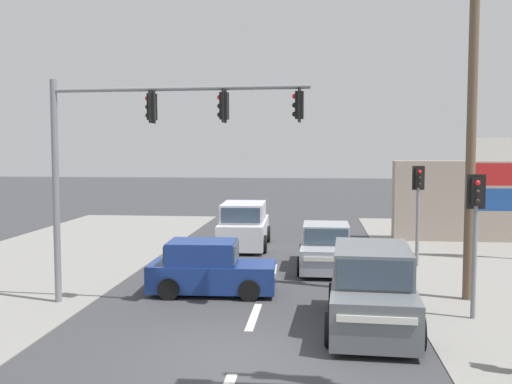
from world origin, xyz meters
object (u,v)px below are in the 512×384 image
object	(u,v)px
utility_pole_midground_right	(472,91)
sedan_oncoming_near	(326,248)
pedestal_signal_right_kerb	(475,221)
shopping_plaza_sign	(495,180)
suv_receding_far	(244,226)
hatchback_crossing_left	(210,269)
pedestal_signal_far_median	(418,198)
traffic_signal_mast	(140,142)
suv_oncoming_mid	(372,290)

from	to	relation	value
utility_pole_midground_right	sedan_oncoming_near	distance (m)	7.44
pedestal_signal_right_kerb	utility_pole_midground_right	bearing A→B (deg)	80.43
pedestal_signal_right_kerb	shopping_plaza_sign	world-z (taller)	shopping_plaza_sign
sedan_oncoming_near	shopping_plaza_sign	bearing A→B (deg)	20.69
pedestal_signal_right_kerb	suv_receding_far	xyz separation A→B (m)	(-6.87, 9.95, -1.53)
utility_pole_midground_right	sedan_oncoming_near	bearing A→B (deg)	134.15
sedan_oncoming_near	suv_receding_far	distance (m)	5.32
utility_pole_midground_right	suv_receding_far	world-z (taller)	utility_pole_midground_right
shopping_plaza_sign	sedan_oncoming_near	xyz separation A→B (m)	(-6.30, -2.38, -2.28)
utility_pole_midground_right	sedan_oncoming_near	world-z (taller)	utility_pole_midground_right
hatchback_crossing_left	pedestal_signal_far_median	bearing A→B (deg)	34.84
traffic_signal_mast	pedestal_signal_right_kerb	world-z (taller)	traffic_signal_mast
utility_pole_midground_right	suv_receding_far	size ratio (longest dim) A/B	2.39
hatchback_crossing_left	suv_receding_far	world-z (taller)	suv_receding_far
utility_pole_midground_right	shopping_plaza_sign	distance (m)	7.32
pedestal_signal_far_median	hatchback_crossing_left	world-z (taller)	pedestal_signal_far_median
utility_pole_midground_right	sedan_oncoming_near	size ratio (longest dim) A/B	2.58
traffic_signal_mast	utility_pole_midground_right	bearing A→B (deg)	10.10
shopping_plaza_sign	sedan_oncoming_near	size ratio (longest dim) A/B	1.08
pedestal_signal_far_median	shopping_plaza_sign	world-z (taller)	shopping_plaza_sign
suv_oncoming_mid	hatchback_crossing_left	xyz separation A→B (m)	(-4.34, 2.86, -0.18)
utility_pole_midground_right	suv_oncoming_mid	world-z (taller)	utility_pole_midground_right
traffic_signal_mast	hatchback_crossing_left	bearing A→B (deg)	45.55
pedestal_signal_far_median	suv_receding_far	bearing A→B (deg)	152.23
traffic_signal_mast	suv_oncoming_mid	size ratio (longest dim) A/B	1.49
pedestal_signal_far_median	suv_oncoming_mid	xyz separation A→B (m)	(-2.24, -7.44, -1.53)
traffic_signal_mast	suv_oncoming_mid	distance (m)	6.95
traffic_signal_mast	pedestal_signal_far_median	distance (m)	10.37
traffic_signal_mast	shopping_plaza_sign	xyz separation A→B (m)	(11.21, 7.87, -1.37)
pedestal_signal_right_kerb	shopping_plaza_sign	bearing A→B (deg)	71.18
utility_pole_midground_right	pedestal_signal_right_kerb	world-z (taller)	utility_pole_midground_right
shopping_plaza_sign	suv_oncoming_mid	bearing A→B (deg)	-120.20
pedestal_signal_right_kerb	traffic_signal_mast	bearing A→B (deg)	177.68
sedan_oncoming_near	suv_receding_far	bearing A→B (deg)	129.28
suv_oncoming_mid	sedan_oncoming_near	size ratio (longest dim) A/B	1.09
traffic_signal_mast	pedestal_signal_far_median	bearing A→B (deg)	37.13
suv_oncoming_mid	hatchback_crossing_left	size ratio (longest dim) A/B	1.25
utility_pole_midground_right	traffic_signal_mast	bearing A→B (deg)	-169.90
pedestal_signal_right_kerb	hatchback_crossing_left	world-z (taller)	pedestal_signal_right_kerb
pedestal_signal_right_kerb	sedan_oncoming_near	size ratio (longest dim) A/B	0.84
traffic_signal_mast	shopping_plaza_sign	bearing A→B (deg)	35.07
hatchback_crossing_left	shopping_plaza_sign	bearing A→B (deg)	33.09
pedestal_signal_right_kerb	shopping_plaza_sign	xyz separation A→B (m)	(2.80, 8.21, 0.57)
shopping_plaza_sign	utility_pole_midground_right	bearing A→B (deg)	-111.43
utility_pole_midground_right	shopping_plaza_sign	world-z (taller)	utility_pole_midground_right
pedestal_signal_far_median	sedan_oncoming_near	xyz separation A→B (m)	(-3.21, -0.66, -1.71)
suv_oncoming_mid	hatchback_crossing_left	world-z (taller)	suv_oncoming_mid
utility_pole_midground_right	traffic_signal_mast	xyz separation A→B (m)	(-8.73, -1.56, -1.37)
utility_pole_midground_right	suv_oncoming_mid	distance (m)	6.30
traffic_signal_mast	pedestal_signal_right_kerb	distance (m)	8.64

